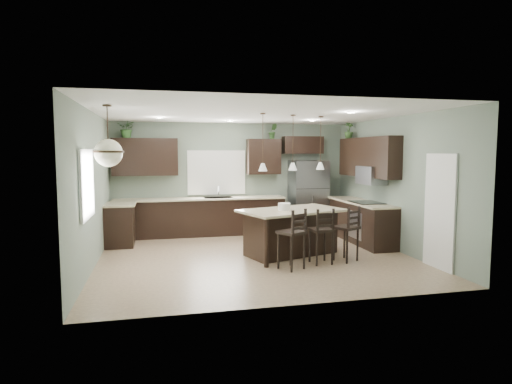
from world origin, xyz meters
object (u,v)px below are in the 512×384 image
at_px(refrigerator, 308,196).
at_px(bar_stool_left, 291,239).
at_px(plant_back_left, 127,128).
at_px(kitchen_island, 292,232).
at_px(bar_stool_right, 346,234).
at_px(bar_stool_center, 321,236).
at_px(serving_dish, 284,207).

distance_m(refrigerator, bar_stool_left, 3.75).
bearing_deg(refrigerator, plant_back_left, 177.87).
bearing_deg(plant_back_left, refrigerator, -2.13).
bearing_deg(kitchen_island, bar_stool_right, -57.07).
bearing_deg(bar_stool_right, kitchen_island, 114.70).
bearing_deg(bar_stool_center, bar_stool_left, -164.39).
xyz_separation_m(kitchen_island, bar_stool_center, (0.31, -0.76, 0.06)).
bearing_deg(bar_stool_left, kitchen_island, 42.09).
relative_size(bar_stool_left, bar_stool_center, 1.03).
bearing_deg(kitchen_island, plant_back_left, 123.56).
distance_m(bar_stool_center, bar_stool_right, 0.54).
xyz_separation_m(serving_dish, plant_back_left, (-3.11, 2.64, 1.64)).
relative_size(kitchen_island, plant_back_left, 4.33).
height_order(kitchen_island, plant_back_left, plant_back_left).
bearing_deg(bar_stool_right, serving_dish, 122.71).
bearing_deg(bar_stool_left, bar_stool_right, -14.36).
height_order(kitchen_island, bar_stool_left, bar_stool_left).
bearing_deg(plant_back_left, bar_stool_center, -42.72).
height_order(refrigerator, serving_dish, refrigerator).
xyz_separation_m(refrigerator, serving_dish, (-1.39, -2.47, 0.07)).
height_order(kitchen_island, bar_stool_center, bar_stool_center).
xyz_separation_m(kitchen_island, bar_stool_left, (-0.33, -0.99, 0.08)).
distance_m(refrigerator, plant_back_left, 4.81).
bearing_deg(serving_dish, refrigerator, 60.72).
bearing_deg(serving_dish, bar_stool_right, -30.64).
height_order(bar_stool_right, plant_back_left, plant_back_left).
distance_m(kitchen_island, plant_back_left, 4.72).
bearing_deg(refrigerator, kitchen_island, -116.41).
height_order(refrigerator, plant_back_left, plant_back_left).
distance_m(bar_stool_left, plant_back_left, 5.09).
relative_size(refrigerator, bar_stool_right, 1.75).
distance_m(refrigerator, bar_stool_center, 3.31).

